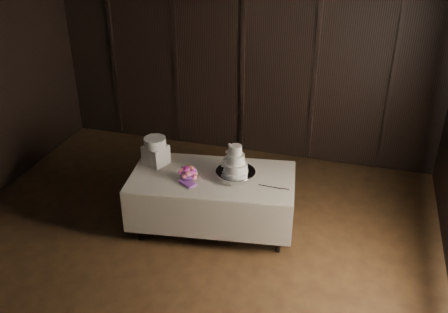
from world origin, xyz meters
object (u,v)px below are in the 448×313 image
Objects in this scene: box_pedestal at (156,155)px; wedding_cake at (233,161)px; cake_stand at (236,174)px; bouquet at (187,174)px; small_cake at (155,142)px; display_table at (212,200)px.

wedding_cake is at bearing -3.78° from box_pedestal.
bouquet is (-0.55, -0.19, 0.03)m from cake_stand.
cake_stand is 1.41× the size of wedding_cake.
wedding_cake reaches higher than cake_stand.
bouquet is 0.56m from box_pedestal.
small_cake is at bearing -175.17° from wedding_cake.
box_pedestal reaches higher than bouquet.
cake_stand is 1.86× the size of box_pedestal.
box_pedestal is (-1.05, 0.05, 0.08)m from cake_stand.
bouquet is at bearing -25.95° from small_cake.
bouquet is at bearing -25.95° from box_pedestal.
cake_stand is at bearing 19.23° from bouquet.
box_pedestal reaches higher than cake_stand.
bouquet reaches higher than cake_stand.
display_table is at bearing -7.01° from box_pedestal.
box_pedestal is at bearing -175.17° from wedding_cake.
bouquet is (-0.27, -0.15, 0.41)m from display_table.
box_pedestal is at bearing 177.09° from cake_stand.
small_cake is (-1.03, 0.07, 0.08)m from wedding_cake.
small_cake is at bearing 154.05° from bouquet.
bouquet is at bearing -160.77° from cake_stand.
box_pedestal reaches higher than display_table.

